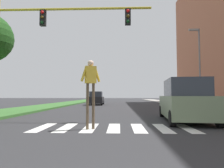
{
  "coord_description": "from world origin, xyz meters",
  "views": [
    {
      "loc": [
        0.19,
        0.14,
        1.2
      ],
      "look_at": [
        -0.47,
        18.75,
        2.28
      ],
      "focal_mm": 32.37,
      "sensor_mm": 36.0,
      "label": 1
    }
  ],
  "objects": [
    {
      "name": "suv_crossing",
      "position": [
        3.3,
        9.79,
        0.93
      ],
      "size": [
        2.39,
        4.77,
        1.97
      ],
      "color": "gray",
      "rests_on": "ground_plane"
    },
    {
      "name": "ground_plane",
      "position": [
        0.0,
        30.0,
        0.0
      ],
      "size": [
        140.0,
        140.0,
        0.0
      ],
      "primitive_type": "plane",
      "color": "#2D2D30"
    },
    {
      "name": "pedestrian_performer",
      "position": [
        -0.84,
        7.4,
        1.66
      ],
      "size": [
        0.72,
        0.39,
        2.49
      ],
      "color": "brown",
      "rests_on": "ground_plane"
    },
    {
      "name": "sidewalk_right",
      "position": [
        8.4,
        28.0,
        0.07
      ],
      "size": [
        3.0,
        64.0,
        0.15
      ],
      "primitive_type": "cube",
      "color": "#9E9991",
      "rests_on": "ground_plane"
    },
    {
      "name": "traffic_light_gantry",
      "position": [
        -3.72,
        9.94,
        4.32
      ],
      "size": [
        7.85,
        0.3,
        6.0
      ],
      "color": "gold",
      "rests_on": "median_strip"
    },
    {
      "name": "median_strip",
      "position": [
        -7.45,
        28.0,
        0.07
      ],
      "size": [
        3.58,
        64.0,
        0.15
      ],
      "primitive_type": "cube",
      "color": "#386B2D",
      "rests_on": "ground_plane"
    },
    {
      "name": "crosswalk",
      "position": [
        0.0,
        7.73,
        0.0
      ],
      "size": [
        5.85,
        2.2,
        0.01
      ],
      "color": "silver",
      "rests_on": "ground_plane"
    },
    {
      "name": "sedan_midblock",
      "position": [
        -2.81,
        26.59,
        0.8
      ],
      "size": [
        1.95,
        4.54,
        1.73
      ],
      "color": "black",
      "rests_on": "ground_plane"
    },
    {
      "name": "street_lamp_right",
      "position": [
        7.8,
        19.54,
        4.59
      ],
      "size": [
        1.02,
        0.24,
        7.5
      ],
      "color": "slate",
      "rests_on": "sidewalk_right"
    }
  ]
}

